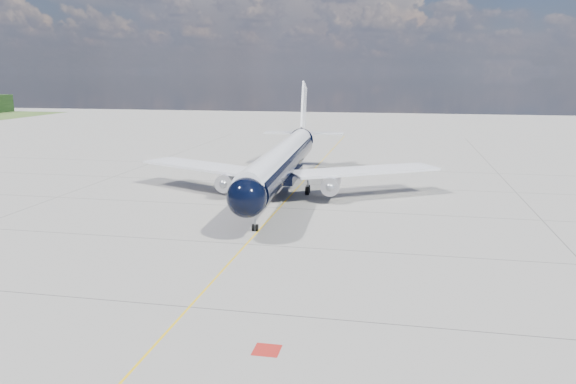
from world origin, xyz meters
TOP-DOWN VIEW (x-y plane):
  - ground at (0.00, 30.00)m, footprint 320.00×320.00m
  - taxiway_centerline at (0.00, 25.00)m, footprint 0.16×160.00m
  - red_marking at (6.80, -10.00)m, footprint 1.60×1.60m
  - main_airliner at (-1.22, 33.18)m, footprint 41.90×51.03m

SIDE VIEW (x-z plane):
  - ground at x=0.00m, z-range 0.00..0.00m
  - taxiway_centerline at x=0.00m, z-range 0.00..0.01m
  - red_marking at x=6.80m, z-range 0.00..0.01m
  - main_airliner at x=-1.22m, z-range -2.80..11.95m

